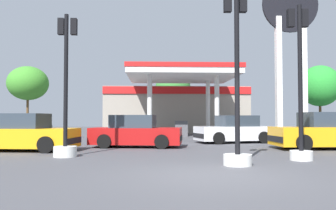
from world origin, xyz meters
TOP-DOWN VIEW (x-y plane):
  - ground_plane at (0.00, 0.00)m, footprint 90.00×90.00m
  - gas_station at (0.62, 23.52)m, footprint 12.30×14.06m
  - station_pole_sign at (9.29, 18.65)m, footprint 4.39×0.56m
  - car_0 at (2.95, 10.44)m, footprint 4.31×2.51m
  - car_2 at (-9.43, 12.16)m, footprint 4.21×2.00m
  - car_3 at (-2.16, 7.87)m, footprint 4.25×2.28m
  - car_5 at (-6.61, 6.26)m, footprint 4.36×2.29m
  - car_6 at (5.96, 6.57)m, footprint 4.42×2.10m
  - traffic_signal_0 at (-4.36, 3.98)m, footprint 0.78×0.78m
  - traffic_signal_1 at (0.97, 1.60)m, footprint 0.80×0.80m
  - traffic_signal_2 at (3.24, 2.71)m, footprint 0.70×0.71m
  - tree_0 at (-14.57, 29.50)m, footprint 4.24×4.24m
  - tree_1 at (0.81, 30.83)m, footprint 3.87×3.87m
  - tree_2 at (17.49, 31.03)m, footprint 4.58×4.58m

SIDE VIEW (x-z plane):
  - ground_plane at x=0.00m, z-range 0.00..0.00m
  - car_0 at x=2.95m, z-range -0.07..1.38m
  - car_3 at x=-2.16m, z-range -0.07..1.38m
  - car_2 at x=-9.43m, z-range -0.07..1.42m
  - car_5 at x=-6.61m, z-range -0.07..1.43m
  - car_6 at x=5.96m, z-range -0.07..1.49m
  - traffic_signal_0 at x=-4.36m, z-range -0.89..3.99m
  - traffic_signal_1 at x=0.97m, z-range -0.85..4.18m
  - traffic_signal_2 at x=3.24m, z-range -0.59..4.32m
  - gas_station at x=0.62m, z-range -0.18..4.62m
  - tree_1 at x=0.81m, z-range 1.23..7.95m
  - tree_2 at x=17.49m, z-range 1.30..8.55m
  - tree_0 at x=-14.57m, z-range 1.58..8.31m
  - station_pole_sign at x=9.29m, z-range 1.99..15.67m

